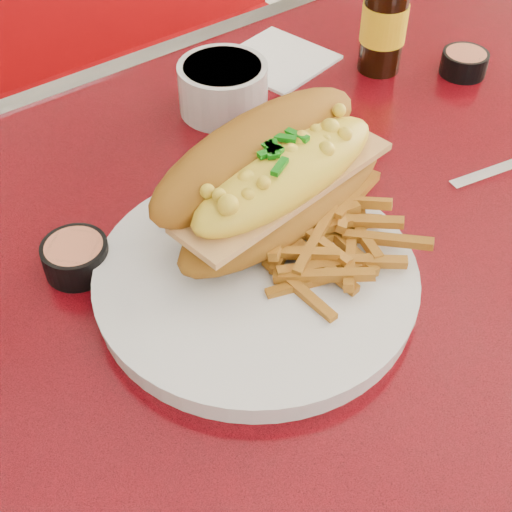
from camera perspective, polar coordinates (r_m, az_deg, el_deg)
diner_table at (r=0.84m, az=8.66°, el=-4.44°), size 1.23×0.83×0.77m
booth_bench_far at (r=1.56m, az=-13.55°, el=6.04°), size 1.20×0.51×0.90m
dinner_plate at (r=0.63m, az=-0.00°, el=-1.83°), size 0.38×0.38×0.02m
mac_hoagie at (r=0.65m, az=1.56°, el=6.38°), size 0.27×0.15×0.11m
fries_pile at (r=0.64m, az=5.74°, el=1.67°), size 0.14×0.13×0.04m
fork at (r=0.66m, az=4.36°, el=2.04°), size 0.03×0.16×0.00m
gravy_ramekin at (r=0.84m, az=-2.65°, el=13.40°), size 0.13×0.13×0.06m
sauce_cup_left at (r=0.66m, az=-14.21°, el=-0.02°), size 0.08×0.08×0.03m
sauce_cup_right at (r=0.95m, az=16.32°, el=14.67°), size 0.06×0.06×0.03m
beer_bottle at (r=0.91m, az=10.38°, el=19.04°), size 0.07×0.07×0.22m
paper_napkin at (r=0.95m, az=1.74°, el=15.44°), size 0.14×0.14×0.00m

